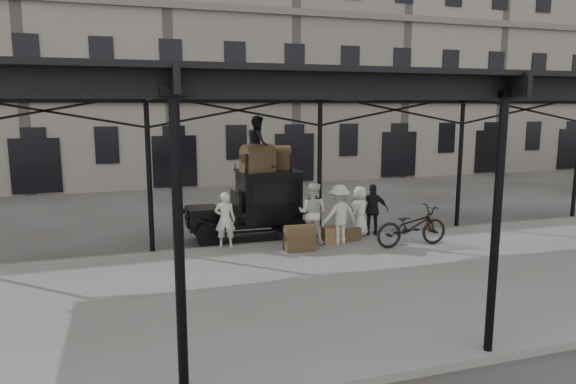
{
  "coord_description": "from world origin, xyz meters",
  "views": [
    {
      "loc": [
        -5.62,
        -12.41,
        4.17
      ],
      "look_at": [
        -1.13,
        1.6,
        1.7
      ],
      "focal_mm": 32.0,
      "sensor_mm": 36.0,
      "label": 1
    }
  ],
  "objects_px": {
    "porter_left": "(225,220)",
    "taxi": "(259,202)",
    "steamer_trunk_roof_near": "(258,160)",
    "steamer_trunk_platform": "(300,240)",
    "porter_official": "(373,210)",
    "bicycle": "(412,226)"
  },
  "relations": [
    {
      "from": "taxi",
      "to": "bicycle",
      "type": "bearing_deg",
      "value": -34.97
    },
    {
      "from": "taxi",
      "to": "porter_left",
      "type": "bearing_deg",
      "value": -137.89
    },
    {
      "from": "porter_left",
      "to": "steamer_trunk_roof_near",
      "type": "xyz_separation_m",
      "value": [
        1.22,
        0.93,
        1.58
      ]
    },
    {
      "from": "taxi",
      "to": "bicycle",
      "type": "distance_m",
      "value": 4.74
    },
    {
      "from": "taxi",
      "to": "porter_left",
      "type": "xyz_separation_m",
      "value": [
        -1.3,
        -1.17,
        -0.25
      ]
    },
    {
      "from": "porter_official",
      "to": "bicycle",
      "type": "bearing_deg",
      "value": 131.63
    },
    {
      "from": "taxi",
      "to": "porter_official",
      "type": "relative_size",
      "value": 2.25
    },
    {
      "from": "bicycle",
      "to": "taxi",
      "type": "bearing_deg",
      "value": 54.26
    },
    {
      "from": "porter_official",
      "to": "porter_left",
      "type": "bearing_deg",
      "value": 24.5
    },
    {
      "from": "steamer_trunk_roof_near",
      "to": "steamer_trunk_platform",
      "type": "xyz_separation_m",
      "value": [
        0.71,
        -1.89,
        -2.08
      ]
    },
    {
      "from": "bicycle",
      "to": "steamer_trunk_platform",
      "type": "height_order",
      "value": "bicycle"
    },
    {
      "from": "steamer_trunk_roof_near",
      "to": "taxi",
      "type": "bearing_deg",
      "value": 54.23
    },
    {
      "from": "taxi",
      "to": "steamer_trunk_roof_near",
      "type": "distance_m",
      "value": 1.36
    },
    {
      "from": "porter_left",
      "to": "bicycle",
      "type": "height_order",
      "value": "porter_left"
    },
    {
      "from": "porter_left",
      "to": "steamer_trunk_roof_near",
      "type": "bearing_deg",
      "value": -126.58
    },
    {
      "from": "porter_official",
      "to": "steamer_trunk_platform",
      "type": "height_order",
      "value": "porter_official"
    },
    {
      "from": "taxi",
      "to": "porter_official",
      "type": "xyz_separation_m",
      "value": [
        3.39,
        -1.17,
        -0.24
      ]
    },
    {
      "from": "porter_left",
      "to": "steamer_trunk_platform",
      "type": "height_order",
      "value": "porter_left"
    },
    {
      "from": "steamer_trunk_platform",
      "to": "steamer_trunk_roof_near",
      "type": "bearing_deg",
      "value": 113.71
    },
    {
      "from": "porter_left",
      "to": "steamer_trunk_platform",
      "type": "distance_m",
      "value": 2.21
    },
    {
      "from": "bicycle",
      "to": "steamer_trunk_platform",
      "type": "relative_size",
      "value": 2.68
    },
    {
      "from": "porter_left",
      "to": "taxi",
      "type": "bearing_deg",
      "value": -121.72
    }
  ]
}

